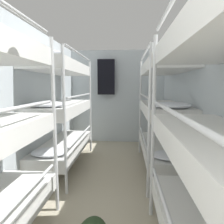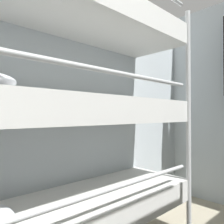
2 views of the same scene
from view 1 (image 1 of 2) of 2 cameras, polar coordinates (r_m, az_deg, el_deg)
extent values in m
cube|color=silver|center=(2.99, -26.40, 1.08)|extent=(0.06, 5.68, 2.44)
cube|color=silver|center=(2.75, 25.25, 0.66)|extent=(0.06, 5.68, 2.44)
cube|color=silver|center=(5.38, 1.48, 4.32)|extent=(2.57, 0.06, 2.44)
cylinder|color=silver|center=(2.43, -16.09, -4.45)|extent=(0.04, 0.04, 2.05)
cylinder|color=silver|center=(1.78, -27.13, -23.56)|extent=(0.03, 1.63, 0.03)
cylinder|color=silver|center=(1.55, -28.71, 0.31)|extent=(0.03, 1.63, 0.03)
cylinder|color=silver|center=(2.29, 11.67, -4.99)|extent=(0.04, 0.04, 2.05)
cylinder|color=silver|center=(1.59, 15.96, -26.98)|extent=(0.03, 1.63, 0.03)
cube|color=white|center=(1.48, 29.39, -9.28)|extent=(0.66, 1.92, 0.19)
cylinder|color=silver|center=(1.33, 17.07, -0.13)|extent=(0.03, 1.63, 0.03)
cylinder|color=silver|center=(2.77, -13.39, -2.90)|extent=(0.04, 0.04, 2.05)
cylinder|color=silver|center=(4.58, -6.23, 1.26)|extent=(0.04, 0.04, 2.05)
cube|color=white|center=(3.89, -13.52, -9.63)|extent=(0.66, 1.92, 0.19)
ellipsoid|color=white|center=(3.21, -17.62, -10.87)|extent=(0.53, 0.40, 0.09)
cylinder|color=silver|center=(3.74, -8.80, -6.47)|extent=(0.03, 1.63, 0.03)
cube|color=white|center=(3.75, -13.86, 1.04)|extent=(0.66, 1.92, 0.19)
ellipsoid|color=white|center=(3.06, -18.14, 2.13)|extent=(0.53, 0.40, 0.09)
cylinder|color=silver|center=(3.64, -9.03, 4.68)|extent=(0.03, 1.63, 0.03)
cube|color=white|center=(3.74, -14.21, 12.14)|extent=(0.66, 1.92, 0.19)
ellipsoid|color=white|center=(3.09, -18.71, 15.65)|extent=(0.53, 0.40, 0.09)
cylinder|color=silver|center=(3.68, -9.27, 16.04)|extent=(0.03, 1.63, 0.03)
cylinder|color=silver|center=(2.66, 10.66, -3.27)|extent=(0.04, 0.04, 2.05)
cylinder|color=silver|center=(4.51, 8.11, 1.13)|extent=(0.04, 0.04, 2.05)
cube|color=white|center=(3.76, 13.94, -10.24)|extent=(0.66, 1.92, 0.19)
ellipsoid|color=white|center=(3.05, 16.28, -11.79)|extent=(0.53, 0.40, 0.09)
cylinder|color=silver|center=(3.66, 8.93, -6.80)|extent=(0.03, 1.63, 0.03)
cube|color=white|center=(3.61, 14.29, 0.79)|extent=(0.66, 1.92, 0.19)
ellipsoid|color=white|center=(2.90, 16.79, 1.90)|extent=(0.53, 0.40, 0.09)
cylinder|color=silver|center=(3.55, 9.16, 4.62)|extent=(0.03, 1.63, 0.03)
cube|color=white|center=(3.60, 14.67, 12.31)|extent=(0.66, 1.92, 0.19)
ellipsoid|color=white|center=(2.92, 17.35, 16.20)|extent=(0.53, 0.40, 0.09)
cylinder|color=silver|center=(3.59, 9.41, 16.24)|extent=(0.03, 1.63, 0.03)
cube|color=black|center=(5.25, -1.67, 9.93)|extent=(0.44, 0.12, 0.90)
camera|label=2|loc=(2.61, 7.46, -2.31)|focal=35.00mm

